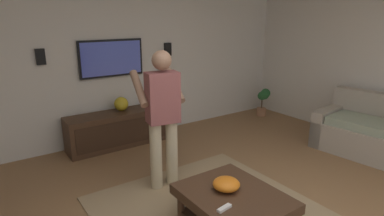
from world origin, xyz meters
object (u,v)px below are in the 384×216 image
(bowl, at_px, (226,184))
(vase_round, at_px, (121,104))
(coffee_table, at_px, (233,203))
(media_console, at_px, (122,128))
(wall_speaker_right, at_px, (40,57))
(potted_plant_short, at_px, (263,99))
(tv, at_px, (111,58))
(person_standing, at_px, (162,112))
(remote_white, at_px, (224,208))
(wall_speaker_left, at_px, (168,49))

(bowl, bearing_deg, vase_round, -1.05)
(coffee_table, distance_m, media_console, 2.64)
(media_console, xyz_separation_m, wall_speaker_right, (0.25, 1.01, 1.18))
(potted_plant_short, xyz_separation_m, vase_round, (0.25, 2.96, 0.29))
(tv, relative_size, person_standing, 0.62)
(tv, relative_size, potted_plant_short, 1.81)
(tv, bearing_deg, bowl, -0.23)
(media_console, xyz_separation_m, person_standing, (-1.51, 0.10, 0.66))
(coffee_table, distance_m, potted_plant_short, 3.86)
(coffee_table, relative_size, remote_white, 6.67)
(potted_plant_short, bearing_deg, bowl, 127.99)
(remote_white, bearing_deg, bowl, 38.16)
(coffee_table, relative_size, wall_speaker_right, 4.55)
(potted_plant_short, distance_m, remote_white, 4.14)
(person_standing, xyz_separation_m, potted_plant_short, (1.31, -3.10, -0.57))
(coffee_table, xyz_separation_m, bowl, (0.09, 0.01, 0.16))
(potted_plant_short, bearing_deg, wall_speaker_left, 76.98)
(bowl, height_order, wall_speaker_right, wall_speaker_right)
(coffee_table, xyz_separation_m, tv, (2.88, 0.00, 1.06))
(media_console, bearing_deg, wall_speaker_left, 103.90)
(media_console, height_order, person_standing, person_standing)
(tv, bearing_deg, remote_white, -4.48)
(media_console, xyz_separation_m, bowl, (-2.55, 0.01, 0.18))
(person_standing, bearing_deg, bowl, -165.20)
(tv, xyz_separation_m, remote_white, (-3.03, 0.24, -0.95))
(media_console, relative_size, wall_speaker_left, 7.73)
(coffee_table, height_order, media_console, media_console)
(tv, relative_size, remote_white, 6.81)
(coffee_table, height_order, vase_round, vase_round)
(coffee_table, distance_m, remote_white, 0.30)
(tv, relative_size, wall_speaker_right, 4.64)
(coffee_table, height_order, wall_speaker_left, wall_speaker_left)
(tv, distance_m, person_standing, 1.81)
(coffee_table, distance_m, vase_round, 2.72)
(person_standing, relative_size, wall_speaker_left, 7.45)
(remote_white, bearing_deg, person_standing, 75.32)
(media_console, xyz_separation_m, tv, (0.24, 0.00, 1.09))
(tv, distance_m, wall_speaker_right, 1.02)
(potted_plant_short, relative_size, wall_speaker_right, 2.57)
(coffee_table, distance_m, wall_speaker_right, 3.28)
(tv, relative_size, wall_speaker_left, 4.64)
(bowl, distance_m, remote_white, 0.33)
(vase_round, distance_m, wall_speaker_right, 1.33)
(potted_plant_short, height_order, bowl, potted_plant_short)
(coffee_table, xyz_separation_m, wall_speaker_right, (2.90, 1.01, 1.16))
(person_standing, xyz_separation_m, wall_speaker_left, (1.77, -1.13, 0.51))
(vase_round, bearing_deg, remote_white, 174.49)
(coffee_table, distance_m, bowl, 0.19)
(tv, xyz_separation_m, person_standing, (-1.75, 0.10, -0.43))
(bowl, height_order, remote_white, bowl)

